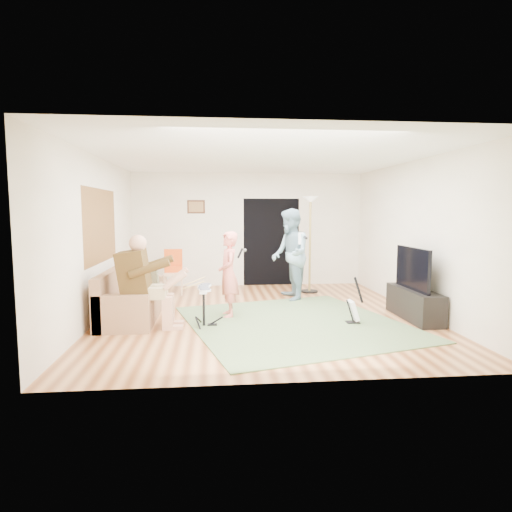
% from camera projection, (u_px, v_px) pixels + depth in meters
% --- Properties ---
extents(floor, '(6.00, 6.00, 0.00)m').
position_uv_depth(floor, '(262.00, 314.00, 7.47)').
color(floor, brown).
rests_on(floor, ground).
extents(walls, '(5.50, 6.00, 2.70)m').
position_uv_depth(walls, '(263.00, 237.00, 7.33)').
color(walls, '#EEE5CF').
rests_on(walls, floor).
extents(ceiling, '(6.00, 6.00, 0.00)m').
position_uv_depth(ceiling, '(263.00, 157.00, 7.19)').
color(ceiling, white).
rests_on(ceiling, walls).
extents(window_blinds, '(0.00, 2.05, 2.05)m').
position_uv_depth(window_blinds, '(101.00, 226.00, 7.24)').
color(window_blinds, brown).
rests_on(window_blinds, walls).
extents(doorway, '(2.10, 0.00, 2.10)m').
position_uv_depth(doorway, '(271.00, 242.00, 10.37)').
color(doorway, black).
rests_on(doorway, walls).
extents(picture_frame, '(0.42, 0.03, 0.32)m').
position_uv_depth(picture_frame, '(196.00, 207.00, 10.11)').
color(picture_frame, '#3F2314').
rests_on(picture_frame, walls).
extents(area_rug, '(3.99, 4.18, 0.02)m').
position_uv_depth(area_rug, '(295.00, 323.00, 6.87)').
color(area_rug, '#516A40').
rests_on(area_rug, floor).
extents(sofa, '(0.83, 2.02, 0.82)m').
position_uv_depth(sofa, '(128.00, 302.00, 7.19)').
color(sofa, '#926949').
rests_on(sofa, floor).
extents(drummer, '(0.94, 0.53, 1.44)m').
position_uv_depth(drummer, '(147.00, 292.00, 6.55)').
color(drummer, '#4B3415').
rests_on(drummer, sofa).
extents(drum_kit, '(0.35, 0.63, 0.65)m').
position_uv_depth(drum_kit, '(204.00, 309.00, 6.67)').
color(drum_kit, black).
rests_on(drum_kit, floor).
extents(singer, '(0.40, 0.56, 1.46)m').
position_uv_depth(singer, '(229.00, 274.00, 7.26)').
color(singer, '#E46F63').
rests_on(singer, floor).
extents(microphone, '(0.06, 0.06, 0.24)m').
position_uv_depth(microphone, '(240.00, 253.00, 7.24)').
color(microphone, black).
rests_on(microphone, singer).
extents(guitarist, '(0.75, 0.94, 1.85)m').
position_uv_depth(guitarist, '(290.00, 254.00, 8.64)').
color(guitarist, '#7499AB').
rests_on(guitarist, floor).
extents(guitar_held, '(0.18, 0.61, 0.26)m').
position_uv_depth(guitar_held, '(300.00, 238.00, 8.62)').
color(guitar_held, white).
rests_on(guitar_held, guitarist).
extents(guitar_spare, '(0.27, 0.24, 0.76)m').
position_uv_depth(guitar_spare, '(353.00, 310.00, 6.84)').
color(guitar_spare, black).
rests_on(guitar_spare, floor).
extents(torchiere_lamp, '(0.38, 0.38, 2.12)m').
position_uv_depth(torchiere_lamp, '(310.00, 227.00, 9.39)').
color(torchiere_lamp, black).
rests_on(torchiere_lamp, floor).
extents(dining_chair, '(0.44, 0.46, 0.97)m').
position_uv_depth(dining_chair, '(174.00, 278.00, 9.28)').
color(dining_chair, '#DBB88E').
rests_on(dining_chair, floor).
extents(tv_cabinet, '(0.40, 1.40, 0.50)m').
position_uv_depth(tv_cabinet, '(414.00, 304.00, 7.15)').
color(tv_cabinet, black).
rests_on(tv_cabinet, floor).
extents(television, '(0.06, 1.13, 0.70)m').
position_uv_depth(television, '(413.00, 268.00, 7.09)').
color(television, black).
rests_on(television, tv_cabinet).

